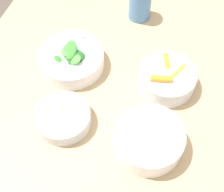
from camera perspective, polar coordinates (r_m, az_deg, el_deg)
name	(u,v)px	position (r m, az deg, el deg)	size (l,w,h in m)	color
ground_plane	(120,177)	(1.57, 1.44, -14.60)	(10.00, 10.00, 0.00)	#4C4238
dining_table	(124,111)	(0.97, 2.26, -2.69)	(1.04, 0.94, 0.77)	tan
bowl_carrots	(167,78)	(0.87, 10.07, 3.32)	(0.16, 0.16, 0.07)	silver
bowl_greens	(72,58)	(0.90, -7.37, 6.86)	(0.19, 0.19, 0.08)	white
bowl_beans_hotdog	(148,140)	(0.76, 6.68, -7.93)	(0.17, 0.17, 0.07)	white
bowl_cookies	(63,117)	(0.80, -8.89, -3.86)	(0.14, 0.14, 0.04)	silver
cup	(140,4)	(1.03, 5.14, 16.38)	(0.07, 0.07, 0.10)	#4C7FB7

